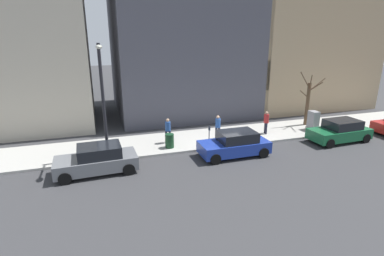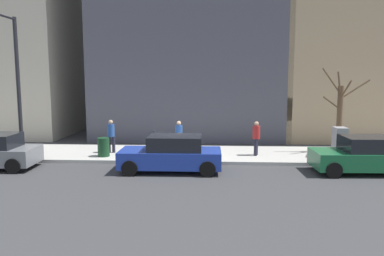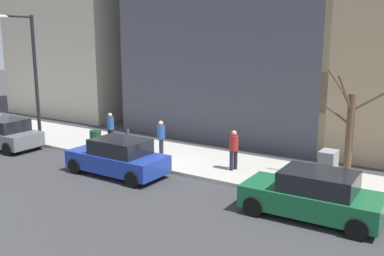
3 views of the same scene
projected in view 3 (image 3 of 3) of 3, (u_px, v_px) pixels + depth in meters
name	position (u px, v px, depth m)	size (l,w,h in m)	color
ground_plane	(141.00, 168.00, 18.50)	(120.00, 120.00, 0.00)	#38383A
sidewalk	(169.00, 156.00, 20.11)	(4.00, 36.00, 0.15)	#B2AFA8
parked_car_green	(313.00, 195.00, 13.18)	(2.03, 4.25, 1.52)	#196038
parked_car_blue	(118.00, 157.00, 17.39)	(1.94, 4.21, 1.52)	#1E389E
parked_car_grey	(3.00, 134.00, 21.74)	(2.06, 4.27, 1.52)	slate
parking_meter	(128.00, 140.00, 19.28)	(0.14, 0.10, 1.35)	slate
utility_box	(327.00, 171.00, 15.28)	(0.83, 0.61, 1.43)	#A8A399
streetlamp	(31.00, 68.00, 21.96)	(1.97, 0.32, 6.50)	black
bare_tree	(349.00, 132.00, 15.87)	(1.57, 2.38, 4.25)	brown
trash_bin	(96.00, 139.00, 21.09)	(0.56, 0.56, 0.90)	#14381E
pedestrian_near_meter	(234.00, 148.00, 17.54)	(0.39, 0.36, 1.66)	#1E1E2D
pedestrian_midblock	(161.00, 136.00, 19.59)	(0.37, 0.36, 1.66)	#1E1E2D
pedestrian_far_corner	(110.00, 127.00, 21.68)	(0.36, 0.40, 1.66)	#1E1E2D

